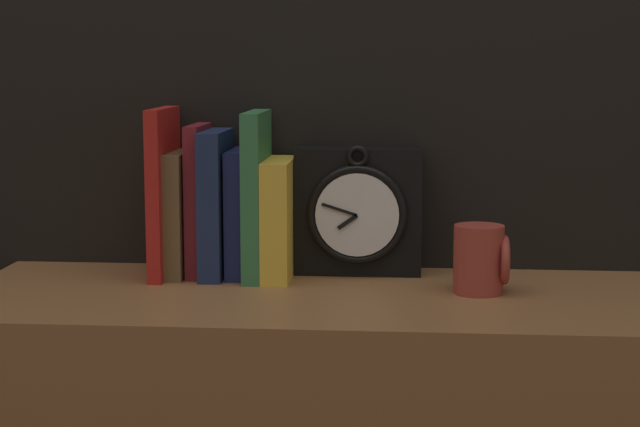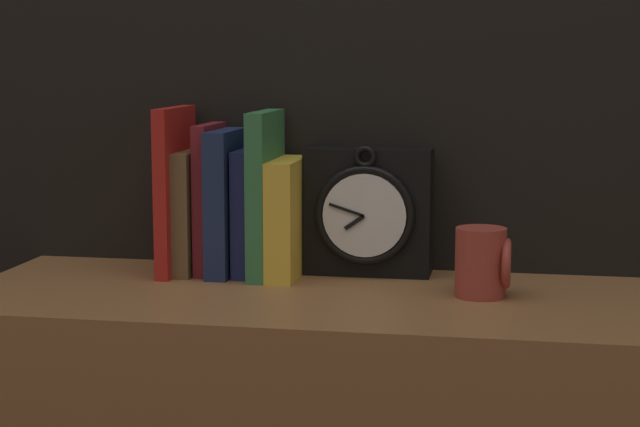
% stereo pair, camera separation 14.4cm
% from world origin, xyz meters
% --- Properties ---
extents(clock, '(0.19, 0.08, 0.19)m').
position_xyz_m(clock, '(0.04, 0.15, 0.85)').
color(clock, black).
rests_on(clock, bookshelf).
extents(book_slot0_red, '(0.02, 0.15, 0.25)m').
position_xyz_m(book_slot0_red, '(-0.24, 0.11, 0.88)').
color(book_slot0_red, '#B11F1A').
rests_on(book_slot0_red, bookshelf).
extents(book_slot1_brown, '(0.03, 0.13, 0.18)m').
position_xyz_m(book_slot1_brown, '(-0.22, 0.12, 0.84)').
color(book_slot1_brown, brown).
rests_on(book_slot1_brown, bookshelf).
extents(book_slot2_maroon, '(0.02, 0.12, 0.22)m').
position_xyz_m(book_slot2_maroon, '(-0.19, 0.12, 0.86)').
color(book_slot2_maroon, maroon).
rests_on(book_slot2_maroon, bookshelf).
extents(book_slot3_navy, '(0.03, 0.14, 0.21)m').
position_xyz_m(book_slot3_navy, '(-0.16, 0.11, 0.86)').
color(book_slot3_navy, '#1B284E').
rests_on(book_slot3_navy, bookshelf).
extents(book_slot4_navy, '(0.03, 0.12, 0.19)m').
position_xyz_m(book_slot4_navy, '(-0.13, 0.12, 0.85)').
color(book_slot4_navy, navy).
rests_on(book_slot4_navy, bookshelf).
extents(book_slot5_green, '(0.03, 0.15, 0.24)m').
position_xyz_m(book_slot5_green, '(-0.10, 0.11, 0.87)').
color(book_slot5_green, '#327442').
rests_on(book_slot5_green, bookshelf).
extents(book_slot6_yellow, '(0.04, 0.15, 0.17)m').
position_xyz_m(book_slot6_yellow, '(-0.07, 0.11, 0.84)').
color(book_slot6_yellow, yellow).
rests_on(book_slot6_yellow, bookshelf).
extents(mug, '(0.07, 0.07, 0.09)m').
position_xyz_m(mug, '(0.22, 0.02, 0.80)').
color(mug, '#9E382D').
rests_on(mug, bookshelf).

